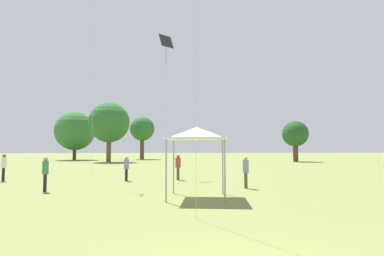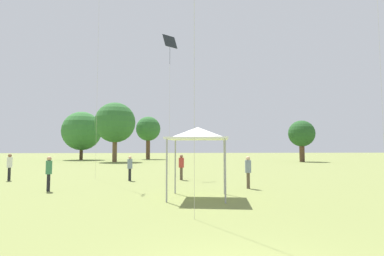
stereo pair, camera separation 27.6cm
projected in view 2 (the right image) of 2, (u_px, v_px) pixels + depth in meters
person_standing_0 at (49, 170)px, 15.52m from camera, size 0.36×0.36×1.80m
person_standing_1 at (181, 165)px, 21.13m from camera, size 0.44×0.44×1.78m
person_standing_3 at (130, 166)px, 20.55m from camera, size 0.48×0.48×1.69m
person_standing_4 at (10, 164)px, 20.63m from camera, size 0.42×0.42×1.84m
person_standing_6 at (248, 169)px, 16.58m from camera, size 0.35×0.35×1.78m
canopy_tent at (198, 134)px, 13.57m from camera, size 3.14×3.14×3.18m
kite_1 at (170, 44)px, 25.15m from camera, size 1.29×1.08×11.78m
distant_tree_0 at (302, 134)px, 51.05m from camera, size 4.45×4.45×7.02m
distant_tree_1 at (148, 129)px, 63.12m from camera, size 5.13×5.13×8.98m
distant_tree_2 at (82, 131)px, 59.16m from camera, size 7.63×7.63×9.52m
distant_tree_3 at (115, 123)px, 49.92m from camera, size 6.69×6.69×9.92m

